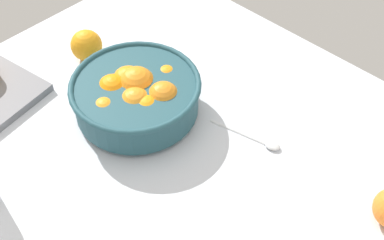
# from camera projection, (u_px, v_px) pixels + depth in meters

# --- Properties ---
(ground_plane) EXTENTS (1.18, 0.93, 0.03)m
(ground_plane) POSITION_uv_depth(u_px,v_px,m) (192.00, 168.00, 0.97)
(ground_plane) COLOR silver
(fruit_bowl) EXTENTS (0.27, 0.27, 0.10)m
(fruit_bowl) POSITION_uv_depth(u_px,v_px,m) (136.00, 96.00, 1.01)
(fruit_bowl) COLOR #234C56
(fruit_bowl) RESTS_ON ground_plane
(loose_orange_0) EXTENTS (0.07, 0.07, 0.07)m
(loose_orange_0) POSITION_uv_depth(u_px,v_px,m) (86.00, 45.00, 1.14)
(loose_orange_0) COLOR orange
(loose_orange_0) RESTS_ON ground_plane
(spoon) EXTENTS (0.15, 0.05, 0.01)m
(spoon) POSITION_uv_depth(u_px,v_px,m) (256.00, 139.00, 0.99)
(spoon) COLOR silver
(spoon) RESTS_ON ground_plane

